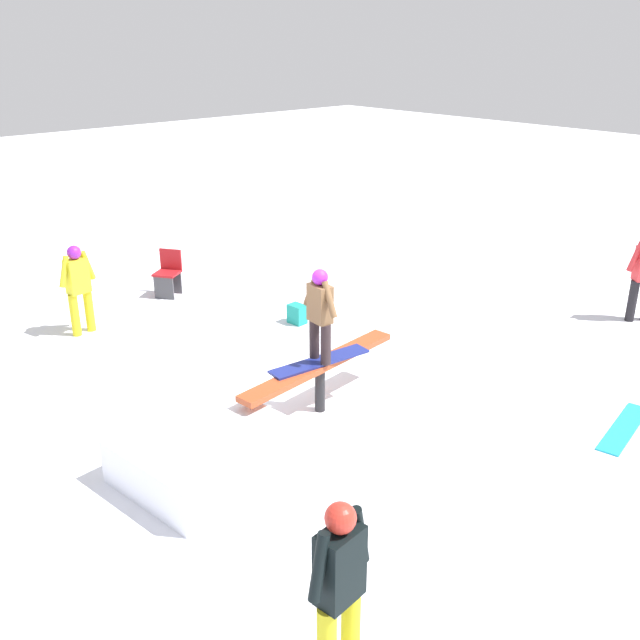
{
  "coord_description": "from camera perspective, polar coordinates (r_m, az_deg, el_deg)",
  "views": [
    {
      "loc": [
        -5.7,
        -6.24,
        4.76
      ],
      "look_at": [
        0.0,
        0.0,
        1.32
      ],
      "focal_mm": 40.0,
      "sensor_mm": 36.0,
      "label": 1
    }
  ],
  "objects": [
    {
      "name": "folding_chair",
      "position": [
        13.99,
        -12.03,
        3.57
      ],
      "size": [
        0.61,
        0.61,
        0.88
      ],
      "rotation": [
        0.0,
        0.0,
        5.29
      ],
      "color": "#3F3F44",
      "rests_on": "ground"
    },
    {
      "name": "loose_snowboard_cyan",
      "position": [
        10.06,
        23.14,
        -7.96
      ],
      "size": [
        1.48,
        0.54,
        0.02
      ],
      "primitive_type": "cube",
      "rotation": [
        0.0,
        0.0,
        0.18
      ],
      "color": "#21AECA",
      "rests_on": "ground"
    },
    {
      "name": "ground_plane",
      "position": [
        9.7,
        -0.0,
        -7.22
      ],
      "size": [
        60.0,
        60.0,
        0.0
      ],
      "primitive_type": "plane",
      "color": "white"
    },
    {
      "name": "snow_kicker_ramp",
      "position": [
        8.41,
        -9.07,
        -10.45
      ],
      "size": [
        1.95,
        1.68,
        0.53
      ],
      "primitive_type": "cube",
      "rotation": [
        0.0,
        0.0,
        0.1
      ],
      "color": "white",
      "rests_on": "ground"
    },
    {
      "name": "main_rider_on_rail",
      "position": [
        9.12,
        -0.0,
        0.11
      ],
      "size": [
        1.48,
        0.69,
        1.28
      ],
      "rotation": [
        0.0,
        0.0,
        -0.11
      ],
      "color": "navy",
      "rests_on": "rail_feature"
    },
    {
      "name": "bystander_yellow",
      "position": [
        12.44,
        -18.77,
        2.68
      ],
      "size": [
        0.68,
        0.26,
        1.53
      ],
      "rotation": [
        0.0,
        0.0,
        0.14
      ],
      "color": "gold",
      "rests_on": "ground"
    },
    {
      "name": "backpack_on_snow",
      "position": [
        12.43,
        -1.84,
        0.48
      ],
      "size": [
        0.24,
        0.32,
        0.34
      ],
      "primitive_type": "cube",
      "rotation": [
        0.0,
        0.0,
        4.8
      ],
      "color": "teal",
      "rests_on": "ground"
    },
    {
      "name": "bystander_black",
      "position": [
        5.66,
        1.58,
        -20.4
      ],
      "size": [
        0.67,
        0.26,
        1.65
      ],
      "rotation": [
        0.0,
        0.0,
        3.25
      ],
      "color": "gold",
      "rests_on": "ground"
    },
    {
      "name": "rail_feature",
      "position": [
        9.41,
        -0.0,
        -3.95
      ],
      "size": [
        2.75,
        0.56,
        0.72
      ],
      "rotation": [
        0.0,
        0.0,
        0.1
      ],
      "color": "black",
      "rests_on": "ground"
    }
  ]
}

